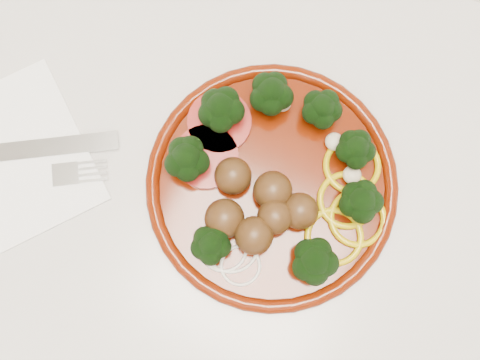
% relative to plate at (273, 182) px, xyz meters
% --- Properties ---
extents(counter, '(2.40, 0.60, 0.90)m').
position_rel_plate_xyz_m(counter, '(0.12, -0.03, -0.47)').
color(counter, beige).
rests_on(counter, ground).
extents(plate, '(0.25, 0.25, 0.06)m').
position_rel_plate_xyz_m(plate, '(0.00, 0.00, 0.00)').
color(plate, '#501202').
rests_on(plate, counter).
extents(napkin, '(0.23, 0.23, 0.00)m').
position_rel_plate_xyz_m(napkin, '(-0.26, -0.09, -0.02)').
color(napkin, white).
rests_on(napkin, counter).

